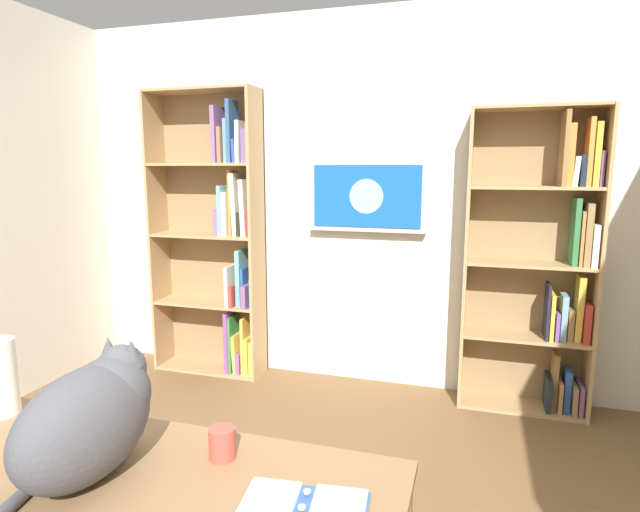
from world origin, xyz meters
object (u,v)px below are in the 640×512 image
Objects in this scene: open_binder at (302,511)px; cat at (94,414)px; coffee_mug at (222,443)px; wall_mounted_tv at (367,196)px; paper_towel_roll at (1,377)px; bookshelf_right at (220,238)px; bookshelf_left at (545,266)px.

cat is at bearing -1.01° from open_binder.
open_binder is at bearing 151.10° from coffee_mug.
wall_mounted_tv is 1.40× the size of cat.
paper_towel_roll is at bearing 70.19° from wall_mounted_tv.
coffee_mug is at bearing 117.58° from bookshelf_right.
bookshelf_left is 2.83m from cat.
open_binder is 3.67× the size of coffee_mug.
bookshelf_left reaches higher than cat.
wall_mounted_tv is (-1.13, -0.08, 0.33)m from bookshelf_right.
paper_towel_roll is 0.89m from coffee_mug.
open_binder is at bearing 98.18° from wall_mounted_tv.
coffee_mug is (-0.32, -0.16, -0.13)m from cat.
cat is at bearing 160.99° from paper_towel_roll.
bookshelf_right reaches higher than cat.
open_binder is at bearing 121.54° from bookshelf_right.
bookshelf_right is 6.17× the size of open_binder.
bookshelf_left is 20.61× the size of coffee_mug.
open_binder is (-0.63, 0.01, -0.17)m from cat.
bookshelf_right is 2.58m from cat.
bookshelf_left is at bearing -132.21° from paper_towel_roll.
bookshelf_right is at bearing -62.42° from coffee_mug.
cat is 6.28× the size of coffee_mug.
wall_mounted_tv is 2.42m from coffee_mug.
wall_mounted_tv reaches higher than open_binder.
wall_mounted_tv is at bearing -3.97° from bookshelf_left.
cat reaches higher than coffee_mug.
cat reaches higher than paper_towel_roll.
paper_towel_roll is at bearing 97.67° from bookshelf_right.
bookshelf_right is 3.61× the size of cat.
cat is 0.60m from paper_towel_roll.
bookshelf_right is 22.67× the size of coffee_mug.
cat is (1.46, 2.42, -0.07)m from bookshelf_left.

